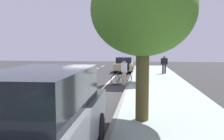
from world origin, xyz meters
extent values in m
plane|color=#2D2D2D|center=(0.00, 0.00, 0.00)|extent=(62.48, 62.48, 0.00)
cube|color=#94A099|center=(3.72, 0.00, 0.06)|extent=(3.85, 39.05, 0.13)
cube|color=gray|center=(1.71, 0.00, 0.06)|extent=(0.16, 39.05, 0.13)
cube|color=white|center=(-2.69, -1.63, 0.00)|extent=(0.14, 2.20, 0.01)
cube|color=white|center=(-2.69, 2.57, 0.00)|extent=(0.14, 2.20, 0.01)
cube|color=white|center=(-2.69, 6.77, 0.00)|extent=(0.14, 2.20, 0.01)
cube|color=white|center=(-2.69, 10.97, 0.00)|extent=(0.14, 2.20, 0.01)
cube|color=white|center=(-2.69, 15.17, 0.00)|extent=(0.14, 2.20, 0.01)
cube|color=white|center=(-2.69, 19.37, 0.00)|extent=(0.14, 2.20, 0.01)
cube|color=white|center=(0.24, 0.00, 0.00)|extent=(0.12, 39.05, 0.01)
cube|color=slate|center=(0.65, -7.72, 0.78)|extent=(2.04, 4.75, 0.90)
cube|color=black|center=(0.65, -7.72, 1.61)|extent=(1.76, 3.15, 0.76)
cylinder|color=black|center=(1.48, -6.24, 0.38)|extent=(0.24, 0.77, 0.76)
cylinder|color=black|center=(-0.27, -6.29, 0.38)|extent=(0.24, 0.77, 0.76)
cube|color=tan|center=(0.76, 12.06, 0.60)|extent=(1.81, 4.42, 0.64)
cube|color=black|center=(0.76, 12.06, 1.22)|extent=(1.57, 2.12, 0.60)
cylinder|color=black|center=(1.55, 13.43, 0.33)|extent=(0.23, 0.66, 0.66)
cylinder|color=black|center=(-0.07, 13.41, 0.33)|extent=(0.23, 0.66, 0.66)
cylinder|color=black|center=(1.58, 10.70, 0.33)|extent=(0.23, 0.66, 0.66)
cylinder|color=black|center=(-0.03, 10.68, 0.33)|extent=(0.23, 0.66, 0.66)
torus|color=black|center=(0.84, 3.13, 0.35)|extent=(0.57, 0.49, 0.71)
torus|color=black|center=(1.63, 3.80, 0.35)|extent=(0.57, 0.49, 0.71)
cylinder|color=black|center=(1.14, 3.38, 0.44)|extent=(0.52, 0.45, 0.52)
cylinder|color=black|center=(1.42, 3.62, 0.43)|extent=(0.13, 0.12, 0.49)
cylinder|color=black|center=(1.18, 3.41, 0.68)|extent=(0.58, 0.50, 0.05)
cylinder|color=black|center=(1.51, 3.69, 0.27)|extent=(0.29, 0.26, 0.19)
cylinder|color=black|center=(1.55, 3.73, 0.51)|extent=(0.22, 0.20, 0.34)
cylinder|color=black|center=(0.87, 3.15, 0.52)|extent=(0.11, 0.10, 0.34)
cube|color=black|center=(1.46, 3.65, 0.71)|extent=(0.25, 0.23, 0.05)
cylinder|color=black|center=(0.90, 3.18, 0.75)|extent=(0.32, 0.37, 0.03)
cylinder|color=#C6B284|center=(1.38, 3.10, 0.44)|extent=(0.15, 0.15, 0.88)
cylinder|color=#C6B284|center=(1.49, 2.93, 0.44)|extent=(0.15, 0.15, 0.88)
cube|color=white|center=(1.44, 3.02, 1.19)|extent=(0.40, 0.44, 0.62)
cylinder|color=white|center=(1.29, 3.23, 1.16)|extent=(0.10, 0.10, 0.59)
cylinder|color=white|center=(1.58, 2.80, 1.16)|extent=(0.10, 0.10, 0.59)
sphere|color=tan|center=(1.44, 3.02, 1.62)|extent=(0.25, 0.25, 0.25)
sphere|color=navy|center=(1.44, 3.02, 1.66)|extent=(0.28, 0.28, 0.28)
cube|color=black|center=(1.60, 3.13, 1.21)|extent=(0.32, 0.35, 0.44)
cylinder|color=brown|center=(2.58, -4.58, 1.40)|extent=(0.42, 0.42, 2.54)
ellipsoid|color=#4A7B27|center=(2.58, -4.58, 3.56)|extent=(3.23, 3.23, 2.82)
cylinder|color=brown|center=(2.58, 4.09, 1.39)|extent=(0.31, 0.31, 2.51)
ellipsoid|color=#446635|center=(2.58, 4.09, 3.47)|extent=(3.00, 3.00, 3.02)
cylinder|color=black|center=(4.69, 9.58, 0.55)|extent=(0.15, 0.15, 0.83)
cylinder|color=black|center=(4.49, 9.57, 0.55)|extent=(0.15, 0.15, 0.83)
cube|color=black|center=(4.59, 9.57, 1.26)|extent=(0.40, 0.26, 0.59)
cylinder|color=black|center=(4.85, 9.60, 1.23)|extent=(0.10, 0.10, 0.56)
cylinder|color=black|center=(4.33, 9.55, 1.23)|extent=(0.10, 0.10, 0.56)
sphere|color=#947A51|center=(4.59, 9.57, 1.67)|extent=(0.23, 0.23, 0.23)
camera|label=1|loc=(2.55, -11.89, 2.39)|focal=37.30mm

